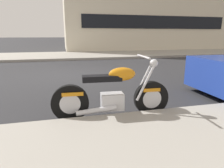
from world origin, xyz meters
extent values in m
plane|color=#28282B|center=(0.00, 0.00, 0.00)|extent=(260.00, 260.00, 0.00)
cube|color=gray|center=(12.00, 6.84, 0.07)|extent=(120.00, 5.00, 0.14)
cube|color=silver|center=(0.00, -3.74, 0.00)|extent=(0.12, 2.20, 0.01)
cylinder|color=black|center=(1.31, -4.32, 0.32)|extent=(0.65, 0.15, 0.65)
cylinder|color=silver|center=(1.31, -4.32, 0.32)|extent=(0.36, 0.14, 0.36)
cylinder|color=black|center=(-0.17, -4.23, 0.32)|extent=(0.65, 0.15, 0.65)
cylinder|color=silver|center=(-0.17, -4.23, 0.32)|extent=(0.36, 0.14, 0.36)
cube|color=silver|center=(0.57, -4.28, 0.31)|extent=(0.41, 0.28, 0.30)
cube|color=black|center=(0.39, -4.27, 0.74)|extent=(0.69, 0.26, 0.10)
ellipsoid|color=orange|center=(0.75, -4.29, 0.80)|extent=(0.49, 0.27, 0.24)
cube|color=orange|center=(-0.12, -4.24, 0.50)|extent=(0.37, 0.20, 0.06)
cube|color=orange|center=(1.29, -4.32, 0.50)|extent=(0.33, 0.18, 0.06)
cylinder|color=silver|center=(1.17, -4.24, 0.64)|extent=(0.34, 0.06, 0.65)
cylinder|color=silver|center=(1.16, -4.38, 0.64)|extent=(0.34, 0.06, 0.65)
cylinder|color=silver|center=(1.13, -4.31, 1.10)|extent=(0.07, 0.62, 0.04)
sphere|color=silver|center=(1.33, -4.32, 0.98)|extent=(0.15, 0.15, 0.15)
cylinder|color=silver|center=(0.26, -4.40, 0.21)|extent=(0.71, 0.13, 0.16)
cylinder|color=black|center=(3.74, -2.98, 0.31)|extent=(0.62, 0.23, 0.62)
cube|color=black|center=(8.06, 9.11, 2.58)|extent=(13.43, 0.06, 1.10)
camera|label=1|loc=(-0.24, -7.55, 1.47)|focal=31.58mm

